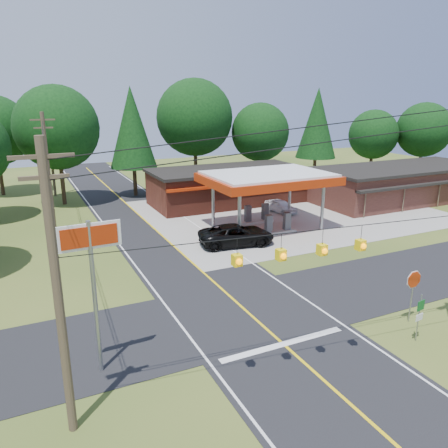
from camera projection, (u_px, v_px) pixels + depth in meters
name	position (u px, v px, depth m)	size (l,w,h in m)	color
ground	(247.00, 312.00, 23.35)	(120.00, 120.00, 0.00)	#3D531D
main_highway	(247.00, 311.00, 23.35)	(8.00, 120.00, 0.02)	black
cross_road	(247.00, 311.00, 23.35)	(70.00, 7.00, 0.02)	black
lane_center_yellow	(247.00, 311.00, 23.34)	(0.15, 110.00, 0.00)	yellow
gas_canopy	(268.00, 180.00, 37.15)	(10.60, 7.40, 4.88)	gray
convenience_store	(227.00, 186.00, 46.87)	(16.40, 7.55, 3.80)	maroon
strip_building	(401.00, 183.00, 48.24)	(20.40, 8.75, 3.80)	#3F1F1A
utility_pole_near_left	(57.00, 291.00, 13.64)	(1.80, 0.30, 10.00)	#473828
utility_pole_far_left	(49.00, 175.00, 34.19)	(1.80, 0.30, 10.00)	#473828
utility_pole_north	(51.00, 155.00, 49.67)	(0.30, 0.30, 9.50)	#473828
overhead_beacons	(303.00, 234.00, 16.00)	(17.04, 2.04, 1.03)	black
treeline_backdrop	(138.00, 135.00, 42.41)	(70.27, 51.59, 13.30)	#332316
suv_car	(236.00, 235.00, 33.65)	(5.84, 5.84, 1.62)	black
sedan_car	(281.00, 206.00, 43.28)	(3.77, 3.77, 1.29)	white
big_stop_sign	(92.00, 263.00, 16.95)	(2.43, 0.22, 6.54)	gray
octagonal_stop_sign	(414.00, 283.00, 21.75)	(0.96, 0.09, 2.79)	gray
route_sign_post	(420.00, 313.00, 20.12)	(0.49, 0.12, 2.40)	gray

